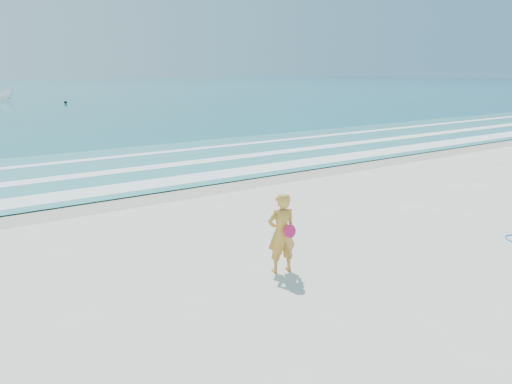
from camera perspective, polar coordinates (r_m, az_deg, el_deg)
ground at (r=10.10m, az=12.73°, el=-10.13°), size 400.00×400.00×0.00m
wet_sand at (r=17.10m, az=-10.11°, el=-0.03°), size 400.00×2.40×0.00m
shallow at (r=21.63m, az=-15.81°, el=2.69°), size 400.00×10.00×0.01m
foam_near at (r=18.24m, az=-11.87°, el=0.93°), size 400.00×1.40×0.01m
foam_mid at (r=20.88m, az=-15.07°, el=2.38°), size 400.00×0.90×0.01m
foam_far at (r=23.96m, az=-17.84°, el=3.62°), size 400.00×0.60×0.01m
buoy at (r=63.85m, az=-20.94°, el=9.55°), size 0.35×0.35×0.35m
woman at (r=10.11m, az=2.93°, el=-4.69°), size 0.68×0.52×1.66m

